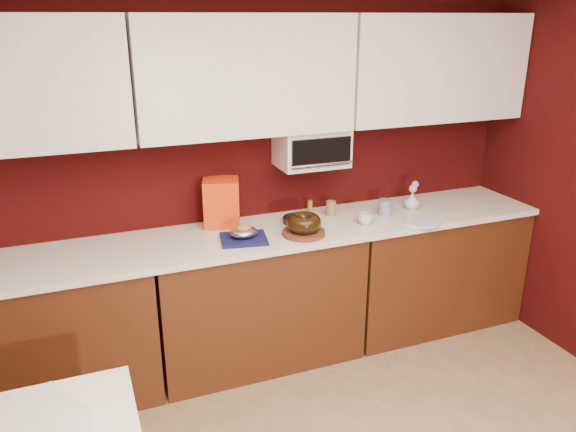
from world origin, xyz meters
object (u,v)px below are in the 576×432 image
(toaster_oven, at_px, (311,147))
(newspaper_stack, at_px, (31,430))
(bundt_cake, at_px, (304,223))
(blue_jar, at_px, (385,207))
(coffee_mug, at_px, (365,218))
(foil_ham_nest, at_px, (244,232))
(pandoro_box, at_px, (221,202))
(flower_vase, at_px, (412,200))

(toaster_oven, relative_size, newspaper_stack, 1.41)
(bundt_cake, relative_size, blue_jar, 2.03)
(blue_jar, distance_m, newspaper_stack, 2.55)
(toaster_oven, xyz_separation_m, coffee_mug, (0.26, -0.28, -0.43))
(bundt_cake, xyz_separation_m, foil_ham_nest, (-0.38, 0.05, -0.03))
(pandoro_box, xyz_separation_m, coffee_mug, (0.87, -0.33, -0.11))
(blue_jar, relative_size, flower_vase, 0.82)
(foil_ham_nest, distance_m, coffee_mug, 0.82)
(blue_jar, xyz_separation_m, newspaper_stack, (-2.20, -1.29, -0.15))
(pandoro_box, relative_size, newspaper_stack, 0.96)
(coffee_mug, xyz_separation_m, flower_vase, (0.46, 0.15, 0.02))
(foil_ham_nest, distance_m, flower_vase, 1.28)
(bundt_cake, height_order, pandoro_box, pandoro_box)
(bundt_cake, xyz_separation_m, flower_vase, (0.90, 0.18, -0.01))
(pandoro_box, bearing_deg, toaster_oven, 11.51)
(toaster_oven, height_order, flower_vase, toaster_oven)
(toaster_oven, distance_m, coffee_mug, 0.58)
(coffee_mug, xyz_separation_m, newspaper_stack, (-1.98, -1.18, -0.14))
(flower_vase, height_order, newspaper_stack, flower_vase)
(bundt_cake, bearing_deg, pandoro_box, 139.80)
(foil_ham_nest, xyz_separation_m, flower_vase, (1.28, 0.13, 0.01))
(blue_jar, bearing_deg, coffee_mug, -151.86)
(toaster_oven, xyz_separation_m, newspaper_stack, (-1.72, -1.46, -0.57))
(blue_jar, height_order, flower_vase, flower_vase)
(coffee_mug, bearing_deg, newspaper_stack, -149.27)
(bundt_cake, height_order, newspaper_stack, bundt_cake)
(toaster_oven, xyz_separation_m, foil_ham_nest, (-0.56, -0.26, -0.42))
(toaster_oven, xyz_separation_m, pandoro_box, (-0.61, 0.05, -0.32))
(toaster_oven, height_order, bundt_cake, toaster_oven)
(foil_ham_nest, distance_m, blue_jar, 1.04)
(bundt_cake, distance_m, foil_ham_nest, 0.38)
(foil_ham_nest, xyz_separation_m, pandoro_box, (-0.05, 0.31, 0.10))
(pandoro_box, relative_size, blue_jar, 2.87)
(coffee_mug, bearing_deg, foil_ham_nest, 178.57)
(newspaper_stack, bearing_deg, foil_ham_nest, 45.91)
(bundt_cake, relative_size, coffee_mug, 2.39)
(foil_ham_nest, height_order, flower_vase, flower_vase)
(foil_ham_nest, xyz_separation_m, blue_jar, (1.04, 0.09, -0.00))
(flower_vase, bearing_deg, pandoro_box, 172.33)
(toaster_oven, height_order, pandoro_box, toaster_oven)
(pandoro_box, height_order, newspaper_stack, pandoro_box)
(toaster_oven, bearing_deg, flower_vase, -10.31)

